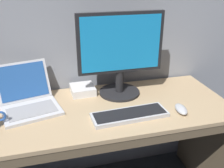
% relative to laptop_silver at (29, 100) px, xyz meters
% --- Properties ---
extents(desk, '(1.49, 0.62, 0.72)m').
position_rel_laptop_silver_xyz_m(desk, '(0.40, -0.11, -0.28)').
color(desk, tan).
rests_on(desk, ground).
extents(laptop_silver, '(0.37, 0.39, 0.23)m').
position_rel_laptop_silver_xyz_m(laptop_silver, '(0.00, 0.00, 0.00)').
color(laptop_silver, silver).
rests_on(laptop_silver, desk).
extents(external_monitor, '(0.52, 0.26, 0.51)m').
position_rel_laptop_silver_xyz_m(external_monitor, '(0.55, 0.04, 0.22)').
color(external_monitor, black).
rests_on(external_monitor, desk).
extents(wired_keyboard, '(0.42, 0.16, 0.02)m').
position_rel_laptop_silver_xyz_m(wired_keyboard, '(0.52, -0.24, -0.04)').
color(wired_keyboard, '#BCBCC1').
rests_on(wired_keyboard, desk).
extents(computer_mouse, '(0.08, 0.13, 0.03)m').
position_rel_laptop_silver_xyz_m(computer_mouse, '(0.82, -0.26, -0.03)').
color(computer_mouse, '#B7B7BC').
rests_on(computer_mouse, desk).
extents(external_drive_box, '(0.15, 0.16, 0.05)m').
position_rel_laptop_silver_xyz_m(external_drive_box, '(0.32, 0.11, -0.02)').
color(external_drive_box, silver).
rests_on(external_drive_box, desk).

